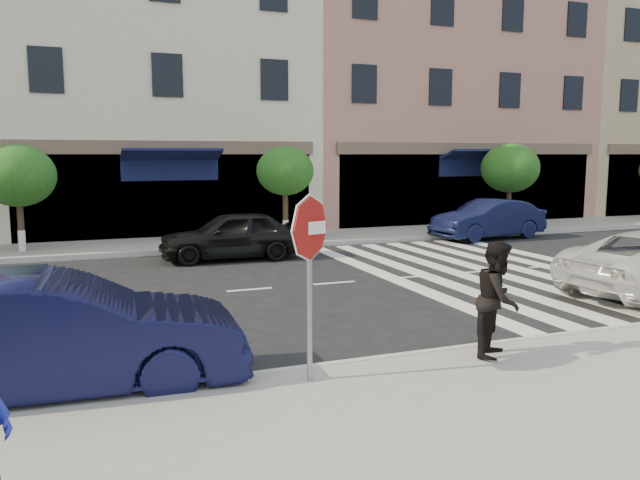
{
  "coord_description": "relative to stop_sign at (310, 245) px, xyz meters",
  "views": [
    {
      "loc": [
        -3.29,
        -8.95,
        2.92
      ],
      "look_at": [
        0.64,
        1.38,
        1.4
      ],
      "focal_mm": 35.0,
      "sensor_mm": 36.0,
      "label": 1
    }
  ],
  "objects": [
    {
      "name": "building_centre",
      "position": [
        0.28,
        19.0,
        3.66
      ],
      "size": [
        11.0,
        9.0,
        11.0
      ],
      "primitive_type": "cube",
      "color": "beige",
      "rests_on": "ground"
    },
    {
      "name": "car_far_mid",
      "position": [
        1.33,
        10.03,
        -1.16
      ],
      "size": [
        4.06,
        1.75,
        1.37
      ],
      "primitive_type": "imported",
      "rotation": [
        0.0,
        0.0,
        -1.61
      ],
      "color": "black",
      "rests_on": "ground"
    },
    {
      "name": "street_tree_wb",
      "position": [
        -4.22,
        12.8,
        0.47
      ],
      "size": [
        2.1,
        2.1,
        3.06
      ],
      "color": "#473323",
      "rests_on": "sidewalk_far"
    },
    {
      "name": "sidewalk_near",
      "position": [
        0.78,
        -1.75,
        -1.77
      ],
      "size": [
        60.0,
        4.5,
        0.15
      ],
      "primitive_type": "cube",
      "color": "gray",
      "rests_on": "ground"
    },
    {
      "name": "stop_sign",
      "position": [
        0.0,
        0.0,
        0.0
      ],
      "size": [
        0.79,
        0.27,
        2.31
      ],
      "rotation": [
        0.0,
        0.0,
        0.29
      ],
      "color": "gray",
      "rests_on": "sidewalk_near"
    },
    {
      "name": "building_east_far",
      "position": [
        24.78,
        19.0,
        4.16
      ],
      "size": [
        12.0,
        9.0,
        12.0
      ],
      "primitive_type": "cube",
      "color": "tan",
      "rests_on": "ground"
    },
    {
      "name": "building_east_mid",
      "position": [
        12.28,
        19.0,
        4.66
      ],
      "size": [
        13.0,
        9.0,
        13.0
      ],
      "primitive_type": "cube",
      "color": "#AE7267",
      "rests_on": "ground"
    },
    {
      "name": "ground",
      "position": [
        0.78,
        2.0,
        -1.84
      ],
      "size": [
        120.0,
        120.0,
        0.0
      ],
      "primitive_type": "plane",
      "color": "black",
      "rests_on": "ground"
    },
    {
      "name": "sidewalk_far",
      "position": [
        0.78,
        13.0,
        -1.77
      ],
      "size": [
        60.0,
        3.0,
        0.15
      ],
      "primitive_type": "cube",
      "color": "gray",
      "rests_on": "ground"
    },
    {
      "name": "car_far_right",
      "position": [
        10.62,
        11.1,
        -1.16
      ],
      "size": [
        4.31,
        1.96,
        1.37
      ],
      "primitive_type": "imported",
      "rotation": [
        0.0,
        0.0,
        -1.45
      ],
      "color": "#0E1233",
      "rests_on": "ground"
    },
    {
      "name": "walker",
      "position": [
        2.75,
        -0.0,
        -0.89
      ],
      "size": [
        0.99,
        0.98,
        1.61
      ],
      "primitive_type": "imported",
      "rotation": [
        0.0,
        0.0,
        0.74
      ],
      "color": "black",
      "rests_on": "sidewalk_near"
    },
    {
      "name": "car_near_mid",
      "position": [
        -2.93,
        1.0,
        -1.09
      ],
      "size": [
        4.65,
        1.82,
        1.51
      ],
      "primitive_type": "imported",
      "rotation": [
        0.0,
        0.0,
        1.52
      ],
      "color": "black",
      "rests_on": "ground"
    },
    {
      "name": "street_tree_ea",
      "position": [
        12.78,
        12.8,
        0.55
      ],
      "size": [
        2.2,
        2.2,
        3.19
      ],
      "color": "#473323",
      "rests_on": "sidewalk_far"
    },
    {
      "name": "street_tree_c",
      "position": [
        3.78,
        12.8,
        0.51
      ],
      "size": [
        1.9,
        1.9,
        3.04
      ],
      "color": "#473323",
      "rests_on": "sidewalk_far"
    }
  ]
}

